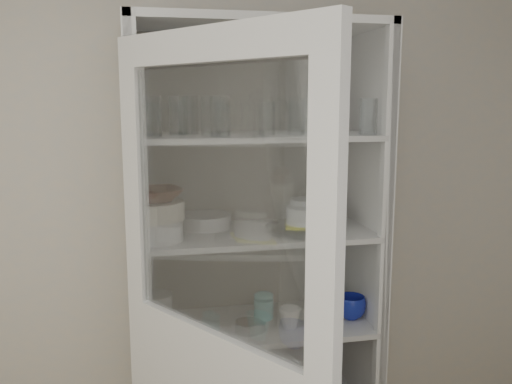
{
  "coord_description": "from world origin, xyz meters",
  "views": [
    {
      "loc": [
        -0.24,
        -0.86,
        1.8
      ],
      "look_at": [
        0.2,
        1.27,
        1.42
      ],
      "focal_mm": 38.0,
      "sensor_mm": 36.0,
      "label": 1
    }
  ],
  "objects_px": {
    "white_ramekin": "(306,215)",
    "grey_bowl_stack": "(306,213)",
    "mug_blue": "(351,307)",
    "measuring_cups": "(248,326)",
    "teal_jar": "(264,307)",
    "plate_stack_back": "(205,221)",
    "goblet_2": "(316,109)",
    "pantry_cabinet": "(253,298)",
    "goblet_3": "(339,113)",
    "white_canister": "(158,311)",
    "plate_stack_front": "(156,230)",
    "mug_white": "(290,318)",
    "terracotta_bowl": "(155,195)",
    "glass_platter": "(305,228)",
    "cream_bowl": "(155,210)",
    "goblet_0": "(185,114)",
    "yellow_trivet": "(305,225)",
    "mug_teal": "(318,301)",
    "goblet_1": "(223,114)"
  },
  "relations": [
    {
      "from": "grey_bowl_stack",
      "to": "mug_white",
      "type": "bearing_deg",
      "value": -130.52
    },
    {
      "from": "teal_jar",
      "to": "grey_bowl_stack",
      "type": "bearing_deg",
      "value": -1.48
    },
    {
      "from": "grey_bowl_stack",
      "to": "white_canister",
      "type": "distance_m",
      "value": 0.74
    },
    {
      "from": "cream_bowl",
      "to": "mug_blue",
      "type": "bearing_deg",
      "value": 2.19
    },
    {
      "from": "mug_blue",
      "to": "measuring_cups",
      "type": "xyz_separation_m",
      "value": [
        -0.46,
        -0.05,
        -0.03
      ]
    },
    {
      "from": "white_ramekin",
      "to": "goblet_3",
      "type": "bearing_deg",
      "value": 33.73
    },
    {
      "from": "measuring_cups",
      "to": "yellow_trivet",
      "type": "bearing_deg",
      "value": 11.42
    },
    {
      "from": "terracotta_bowl",
      "to": "mug_white",
      "type": "xyz_separation_m",
      "value": [
        0.54,
        -0.01,
        -0.54
      ]
    },
    {
      "from": "goblet_2",
      "to": "white_ramekin",
      "type": "height_order",
      "value": "goblet_2"
    },
    {
      "from": "white_ramekin",
      "to": "measuring_cups",
      "type": "xyz_separation_m",
      "value": [
        -0.25,
        -0.05,
        -0.44
      ]
    },
    {
      "from": "goblet_2",
      "to": "cream_bowl",
      "type": "xyz_separation_m",
      "value": [
        -0.68,
        -0.15,
        -0.38
      ]
    },
    {
      "from": "plate_stack_front",
      "to": "mug_white",
      "type": "relative_size",
      "value": 2.28
    },
    {
      "from": "goblet_2",
      "to": "plate_stack_front",
      "type": "relative_size",
      "value": 0.9
    },
    {
      "from": "plate_stack_front",
      "to": "terracotta_bowl",
      "type": "height_order",
      "value": "terracotta_bowl"
    },
    {
      "from": "goblet_0",
      "to": "plate_stack_front",
      "type": "relative_size",
      "value": 0.73
    },
    {
      "from": "plate_stack_front",
      "to": "measuring_cups",
      "type": "distance_m",
      "value": 0.55
    },
    {
      "from": "plate_stack_front",
      "to": "glass_platter",
      "type": "relative_size",
      "value": 0.63
    },
    {
      "from": "mug_teal",
      "to": "measuring_cups",
      "type": "xyz_separation_m",
      "value": [
        -0.34,
        -0.14,
        -0.03
      ]
    },
    {
      "from": "white_ramekin",
      "to": "grey_bowl_stack",
      "type": "height_order",
      "value": "grey_bowl_stack"
    },
    {
      "from": "goblet_1",
      "to": "plate_stack_back",
      "type": "relative_size",
      "value": 0.67
    },
    {
      "from": "cream_bowl",
      "to": "white_canister",
      "type": "distance_m",
      "value": 0.46
    },
    {
      "from": "plate_stack_back",
      "to": "glass_platter",
      "type": "xyz_separation_m",
      "value": [
        0.4,
        -0.14,
        -0.02
      ]
    },
    {
      "from": "goblet_0",
      "to": "teal_jar",
      "type": "relative_size",
      "value": 1.51
    },
    {
      "from": "teal_jar",
      "to": "plate_stack_back",
      "type": "bearing_deg",
      "value": 163.36
    },
    {
      "from": "plate_stack_front",
      "to": "measuring_cups",
      "type": "bearing_deg",
      "value": -2.19
    },
    {
      "from": "plate_stack_front",
      "to": "white_ramekin",
      "type": "height_order",
      "value": "white_ramekin"
    },
    {
      "from": "plate_stack_back",
      "to": "glass_platter",
      "type": "distance_m",
      "value": 0.43
    },
    {
      "from": "grey_bowl_stack",
      "to": "goblet_2",
      "type": "bearing_deg",
      "value": 42.28
    },
    {
      "from": "grey_bowl_stack",
      "to": "measuring_cups",
      "type": "height_order",
      "value": "grey_bowl_stack"
    },
    {
      "from": "goblet_2",
      "to": "grey_bowl_stack",
      "type": "relative_size",
      "value": 1.37
    },
    {
      "from": "glass_platter",
      "to": "mug_teal",
      "type": "bearing_deg",
      "value": 44.59
    },
    {
      "from": "plate_stack_back",
      "to": "mug_white",
      "type": "distance_m",
      "value": 0.54
    },
    {
      "from": "yellow_trivet",
      "to": "measuring_cups",
      "type": "distance_m",
      "value": 0.48
    },
    {
      "from": "goblet_2",
      "to": "plate_stack_back",
      "type": "bearing_deg",
      "value": 175.94
    },
    {
      "from": "goblet_0",
      "to": "measuring_cups",
      "type": "relative_size",
      "value": 1.43
    },
    {
      "from": "pantry_cabinet",
      "to": "goblet_1",
      "type": "bearing_deg",
      "value": 160.55
    },
    {
      "from": "goblet_3",
      "to": "white_canister",
      "type": "relative_size",
      "value": 1.07
    },
    {
      "from": "white_ramekin",
      "to": "white_canister",
      "type": "relative_size",
      "value": 1.11
    },
    {
      "from": "teal_jar",
      "to": "white_canister",
      "type": "xyz_separation_m",
      "value": [
        -0.45,
        -0.01,
        0.02
      ]
    },
    {
      "from": "goblet_2",
      "to": "plate_stack_back",
      "type": "distance_m",
      "value": 0.66
    },
    {
      "from": "mug_blue",
      "to": "plate_stack_back",
      "type": "bearing_deg",
      "value": 175.52
    },
    {
      "from": "cream_bowl",
      "to": "goblet_3",
      "type": "bearing_deg",
      "value": 11.27
    },
    {
      "from": "pantry_cabinet",
      "to": "mug_teal",
      "type": "relative_size",
      "value": 18.72
    },
    {
      "from": "goblet_2",
      "to": "terracotta_bowl",
      "type": "bearing_deg",
      "value": -167.78
    },
    {
      "from": "yellow_trivet",
      "to": "measuring_cups",
      "type": "bearing_deg",
      "value": -168.58
    },
    {
      "from": "mug_blue",
      "to": "goblet_1",
      "type": "bearing_deg",
      "value": 173.15
    },
    {
      "from": "pantry_cabinet",
      "to": "goblet_3",
      "type": "xyz_separation_m",
      "value": [
        0.38,
        0.02,
        0.8
      ]
    },
    {
      "from": "glass_platter",
      "to": "yellow_trivet",
      "type": "relative_size",
      "value": 2.05
    },
    {
      "from": "pantry_cabinet",
      "to": "goblet_3",
      "type": "relative_size",
      "value": 13.72
    },
    {
      "from": "terracotta_bowl",
      "to": "measuring_cups",
      "type": "height_order",
      "value": "terracotta_bowl"
    }
  ]
}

